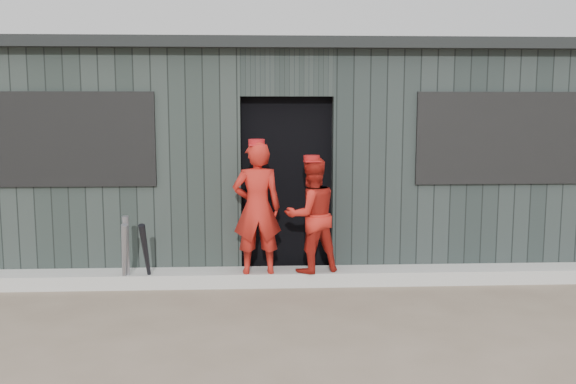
{
  "coord_description": "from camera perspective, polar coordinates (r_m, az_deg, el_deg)",
  "views": [
    {
      "loc": [
        -0.33,
        -4.88,
        1.92
      ],
      "look_at": [
        0.0,
        1.8,
        1.0
      ],
      "focal_mm": 40.0,
      "sensor_mm": 36.0,
      "label": 1
    }
  ],
  "objects": [
    {
      "name": "ground",
      "position": [
        5.25,
        1.01,
        -13.6
      ],
      "size": [
        80.0,
        80.0,
        0.0
      ],
      "primitive_type": "plane",
      "color": "brown",
      "rests_on": "ground"
    },
    {
      "name": "curb",
      "position": [
        6.96,
        -0.01,
        -7.55
      ],
      "size": [
        8.0,
        0.36,
        0.15
      ],
      "primitive_type": "cube",
      "color": "#ABABA5",
      "rests_on": "ground"
    },
    {
      "name": "bat_left",
      "position": [
        6.79,
        -14.36,
        -5.63
      ],
      "size": [
        0.16,
        0.32,
        0.73
      ],
      "primitive_type": "cone",
      "rotation": [
        0.33,
        0.0,
        0.32
      ],
      "color": "gray",
      "rests_on": "ground"
    },
    {
      "name": "bat_mid",
      "position": [
        6.86,
        -14.12,
        -5.26
      ],
      "size": [
        0.08,
        0.17,
        0.79
      ],
      "primitive_type": "cone",
      "rotation": [
        0.13,
        0.0,
        0.08
      ],
      "color": "gray",
      "rests_on": "ground"
    },
    {
      "name": "bat_right",
      "position": [
        6.79,
        -12.47,
        -5.61
      ],
      "size": [
        0.11,
        0.34,
        0.73
      ],
      "primitive_type": "cone",
      "rotation": [
        0.37,
        0.0,
        -0.11
      ],
      "color": "black",
      "rests_on": "ground"
    },
    {
      "name": "player_red_left",
      "position": [
        6.69,
        -2.77,
        -1.44
      ],
      "size": [
        0.53,
        0.37,
        1.39
      ],
      "primitive_type": "imported",
      "rotation": [
        0.0,
        0.0,
        3.21
      ],
      "color": "#B21E16",
      "rests_on": "curb"
    },
    {
      "name": "player_red_right",
      "position": [
        6.76,
        2.09,
        -2.07
      ],
      "size": [
        0.71,
        0.64,
        1.21
      ],
      "primitive_type": "imported",
      "rotation": [
        0.0,
        0.0,
        3.5
      ],
      "color": "#B11F15",
      "rests_on": "curb"
    },
    {
      "name": "player_grey_back",
      "position": [
        7.47,
        1.31,
        -2.67
      ],
      "size": [
        0.56,
        0.37,
        1.12
      ],
      "primitive_type": "imported",
      "rotation": [
        0.0,
        0.0,
        3.17
      ],
      "color": "#A8A8A8",
      "rests_on": "ground"
    },
    {
      "name": "dugout",
      "position": [
        8.41,
        -0.58,
        3.52
      ],
      "size": [
        8.3,
        3.3,
        2.62
      ],
      "color": "black",
      "rests_on": "ground"
    }
  ]
}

